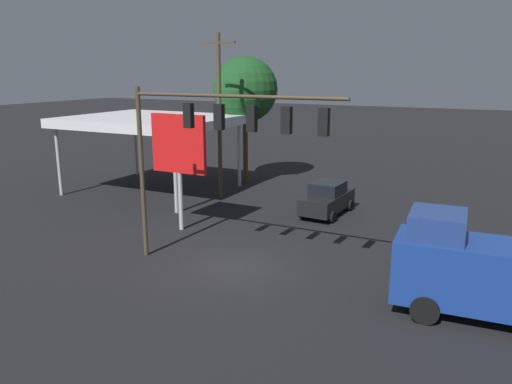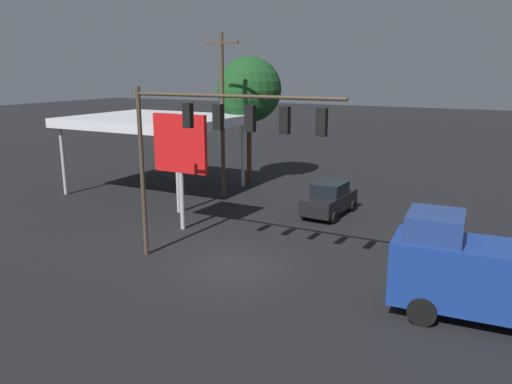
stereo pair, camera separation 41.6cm
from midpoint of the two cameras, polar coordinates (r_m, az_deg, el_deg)
ground_plane at (r=21.85m, az=-2.94°, el=-8.35°), size 200.00×200.00×0.00m
traffic_signal_assembly at (r=19.94m, az=-5.08°, el=6.91°), size 9.30×0.43×7.55m
utility_pole at (r=32.38m, az=-4.58°, el=8.95°), size 2.40×0.26×10.47m
gas_station_canopy at (r=35.00m, az=-12.28°, el=7.86°), size 10.66×9.01×5.15m
price_sign at (r=25.87m, az=-9.28°, el=5.03°), size 3.16×0.27×6.07m
sedan_far at (r=29.27m, az=7.75°, el=-0.74°), size 2.27×4.50×1.93m
delivery_truck at (r=18.38m, az=25.05°, el=-8.39°), size 6.93×2.90×3.58m
street_tree at (r=36.80m, az=-1.57°, el=11.59°), size 4.71×4.71×9.21m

